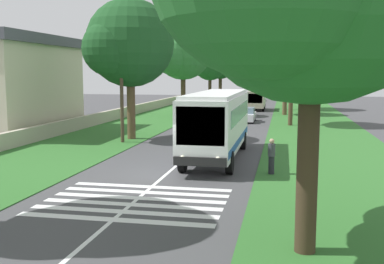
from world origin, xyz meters
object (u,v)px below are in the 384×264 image
at_px(roadside_tree_left_3, 220,65).
at_px(roadside_tree_right_2, 285,69).
at_px(roadside_tree_left_0, 209,64).
at_px(roadside_tree_left_2, 129,46).
at_px(trailing_car_0, 246,115).
at_px(utility_pole, 122,84).
at_px(roadside_tree_right_3, 289,53).
at_px(roadside_building, 9,84).
at_px(roadside_tree_right_4, 291,35).
at_px(trailing_car_1, 218,111).
at_px(coach_bus, 218,121).
at_px(pedestrian, 272,156).
at_px(roadside_tree_right_0, 285,47).
at_px(roadside_tree_left_4, 181,53).
at_px(trailing_minibus_0, 257,98).

height_order(roadside_tree_left_3, roadside_tree_right_2, roadside_tree_left_3).
relative_size(roadside_tree_left_0, roadside_tree_left_2, 0.88).
xyz_separation_m(trailing_car_0, utility_pole, (-15.62, 7.25, 3.39)).
xyz_separation_m(roadside_tree_right_2, roadside_tree_right_3, (28.00, -0.61, 2.91)).
bearing_deg(roadside_building, roadside_tree_right_4, -67.11).
distance_m(trailing_car_1, roadside_tree_right_4, 13.06).
distance_m(coach_bus, roadside_tree_left_2, 10.89).
bearing_deg(utility_pole, roadside_tree_right_4, -40.93).
bearing_deg(trailing_car_0, roadside_tree_left_3, 11.92).
distance_m(roadside_tree_left_3, pedestrian, 60.33).
bearing_deg(roadside_tree_left_2, roadside_tree_left_0, 0.76).
distance_m(roadside_tree_left_2, roadside_building, 11.32).
height_order(trailing_car_0, roadside_tree_left_3, roadside_tree_left_3).
bearing_deg(roadside_tree_right_4, roadside_tree_left_2, 134.29).
bearing_deg(roadside_tree_right_0, pedestrian, 179.33).
bearing_deg(roadside_tree_left_2, pedestrian, -134.56).
bearing_deg(utility_pole, pedestrian, -128.86).
distance_m(roadside_tree_right_2, roadside_tree_right_4, 11.37).
distance_m(roadside_tree_left_4, roadside_building, 19.95).
relative_size(trailing_car_1, roadside_tree_right_2, 0.55).
xyz_separation_m(roadside_tree_right_0, roadside_building, (-28.24, 21.77, -4.22)).
xyz_separation_m(roadside_tree_left_3, roadside_tree_left_4, (-30.43, 0.17, 0.76)).
bearing_deg(roadside_tree_left_3, coach_bus, -172.33).
bearing_deg(roadside_tree_left_4, roadside_tree_right_3, -20.47).
relative_size(roadside_tree_left_3, roadside_tree_right_2, 1.16).
bearing_deg(roadside_tree_left_0, trailing_minibus_0, -143.87).
bearing_deg(utility_pole, trailing_car_0, -24.90).
bearing_deg(utility_pole, roadside_tree_right_0, -18.77).
xyz_separation_m(coach_bus, roadside_tree_left_3, (55.42, 7.46, 4.15)).
height_order(trailing_car_1, roadside_tree_right_4, roadside_tree_right_4).
xyz_separation_m(roadside_tree_right_2, pedestrian, (-32.48, 0.52, -4.35)).
bearing_deg(trailing_minibus_0, trailing_car_0, 179.36).
bearing_deg(roadside_tree_left_3, roadside_tree_left_0, 177.34).
height_order(roadside_tree_left_3, utility_pole, roadside_tree_left_3).
bearing_deg(roadside_tree_right_4, roadside_tree_right_3, -0.17).
bearing_deg(roadside_tree_left_3, trailing_car_1, -172.51).
bearing_deg(utility_pole, trailing_car_1, -10.42).
bearing_deg(roadside_tree_left_0, pedestrian, -167.56).
xyz_separation_m(roadside_tree_left_0, roadside_tree_left_4, (-21.12, -0.26, 0.92)).
height_order(coach_bus, trailing_car_1, coach_bus).
relative_size(roadside_tree_left_2, pedestrian, 5.94).
height_order(roadside_building, pedestrian, roadside_building).
bearing_deg(roadside_tree_left_3, roadside_tree_right_4, -162.92).
relative_size(trailing_minibus_0, roadside_tree_right_2, 0.77).
xyz_separation_m(trailing_minibus_0, roadside_building, (-26.76, 18.32, 2.39)).
height_order(trailing_car_1, roadside_tree_left_4, roadside_tree_left_4).
distance_m(trailing_car_1, roadside_tree_right_2, 9.16).
relative_size(trailing_car_0, trailing_car_1, 1.00).
bearing_deg(roadside_tree_right_2, coach_bus, 172.83).
xyz_separation_m(trailing_car_0, roadside_building, (-11.89, 18.16, 3.27)).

